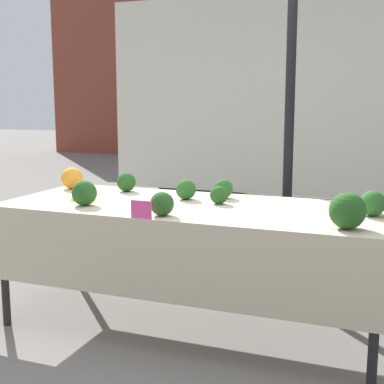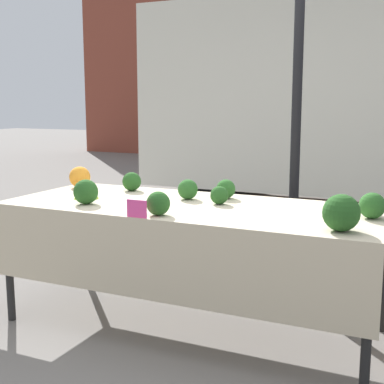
{
  "view_description": "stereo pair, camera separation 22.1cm",
  "coord_description": "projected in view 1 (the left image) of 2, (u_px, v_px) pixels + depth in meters",
  "views": [
    {
      "loc": [
        1.16,
        -3.04,
        1.42
      ],
      "look_at": [
        0.0,
        0.0,
        0.87
      ],
      "focal_mm": 50.0,
      "sensor_mm": 36.0,
      "label": 1
    },
    {
      "loc": [
        1.36,
        -2.95,
        1.42
      ],
      "look_at": [
        0.0,
        0.0,
        0.87
      ],
      "focal_mm": 50.0,
      "sensor_mm": 36.0,
      "label": 2
    }
  ],
  "objects": [
    {
      "name": "orange_cauliflower",
      "position": [
        72.0,
        178.0,
        3.91
      ],
      "size": [
        0.16,
        0.16,
        0.16
      ],
      "color": "orange",
      "rests_on": "market_table"
    },
    {
      "name": "parked_truck",
      "position": [
        315.0,
        102.0,
        7.11
      ],
      "size": [
        5.26,
        1.9,
        2.69
      ],
      "color": "silver",
      "rests_on": "ground_plane"
    },
    {
      "name": "broccoli_head_6",
      "position": [
        84.0,
        193.0,
        3.27
      ],
      "size": [
        0.15,
        0.15,
        0.15
      ],
      "color": "#23511E",
      "rests_on": "market_table"
    },
    {
      "name": "building_facade",
      "position": [
        348.0,
        59.0,
        12.49
      ],
      "size": [
        16.0,
        0.6,
        4.84
      ],
      "color": "brown",
      "rests_on": "ground_plane"
    },
    {
      "name": "broccoli_head_7",
      "position": [
        373.0,
        203.0,
        2.97
      ],
      "size": [
        0.14,
        0.14,
        0.14
      ],
      "color": "#285B23",
      "rests_on": "market_table"
    },
    {
      "name": "broccoli_head_3",
      "position": [
        186.0,
        189.0,
        3.48
      ],
      "size": [
        0.13,
        0.13,
        0.13
      ],
      "color": "#285B23",
      "rests_on": "market_table"
    },
    {
      "name": "ground_plane",
      "position": [
        192.0,
        325.0,
        3.44
      ],
      "size": [
        40.0,
        40.0,
        0.0
      ],
      "primitive_type": "plane",
      "color": "slate"
    },
    {
      "name": "market_table",
      "position": [
        188.0,
        220.0,
        3.26
      ],
      "size": [
        2.35,
        0.96,
        0.79
      ],
      "color": "beige",
      "rests_on": "ground_plane"
    },
    {
      "name": "broccoli_head_4",
      "position": [
        126.0,
        182.0,
        3.79
      ],
      "size": [
        0.13,
        0.13,
        0.13
      ],
      "color": "#23511E",
      "rests_on": "market_table"
    },
    {
      "name": "tent_pole",
      "position": [
        290.0,
        105.0,
        3.81
      ],
      "size": [
        0.07,
        0.07,
        2.79
      ],
      "color": "black",
      "rests_on": "ground_plane"
    },
    {
      "name": "price_sign",
      "position": [
        141.0,
        209.0,
        2.91
      ],
      "size": [
        0.12,
        0.01,
        0.1
      ],
      "color": "#EF4793",
      "rests_on": "market_table"
    },
    {
      "name": "romanesco_head",
      "position": [
        83.0,
        190.0,
        3.46
      ],
      "size": [
        0.16,
        0.16,
        0.13
      ],
      "color": "#93B238",
      "rests_on": "market_table"
    },
    {
      "name": "broccoli_head_0",
      "position": [
        162.0,
        204.0,
        2.98
      ],
      "size": [
        0.14,
        0.14,
        0.14
      ],
      "color": "#23511E",
      "rests_on": "market_table"
    },
    {
      "name": "broccoli_head_1",
      "position": [
        347.0,
        211.0,
        2.67
      ],
      "size": [
        0.19,
        0.19,
        0.19
      ],
      "color": "#23511E",
      "rests_on": "market_table"
    },
    {
      "name": "broccoli_head_2",
      "position": [
        219.0,
        195.0,
        3.33
      ],
      "size": [
        0.11,
        0.11,
        0.11
      ],
      "color": "#23511E",
      "rests_on": "market_table"
    },
    {
      "name": "broccoli_head_5",
      "position": [
        223.0,
        189.0,
        3.53
      ],
      "size": [
        0.13,
        0.13,
        0.13
      ],
      "color": "#285B23",
      "rests_on": "market_table"
    }
  ]
}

